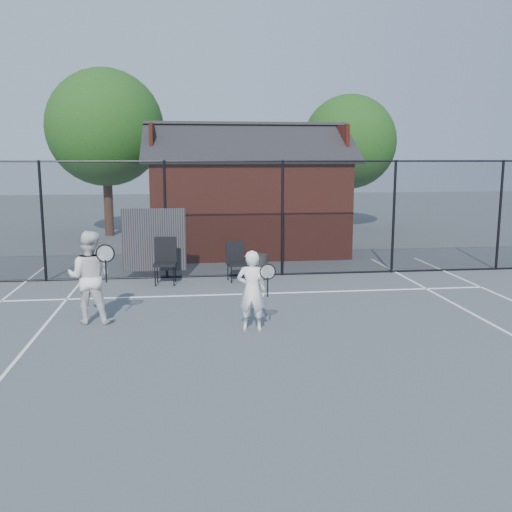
{
  "coord_description": "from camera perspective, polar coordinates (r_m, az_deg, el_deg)",
  "views": [
    {
      "loc": [
        -1.5,
        -9.52,
        3.05
      ],
      "look_at": [
        -0.1,
        1.71,
        1.1
      ],
      "focal_mm": 40.0,
      "sensor_mm": 36.0,
      "label": 1
    }
  ],
  "objects": [
    {
      "name": "ground",
      "position": [
        10.11,
        1.77,
        -7.79
      ],
      "size": [
        80.0,
        80.0,
        0.0
      ],
      "primitive_type": "plane",
      "color": "#4F565A",
      "rests_on": "ground"
    },
    {
      "name": "clubhouse",
      "position": [
        18.69,
        -0.94,
        5.35
      ],
      "size": [
        6.5,
        4.36,
        4.19
      ],
      "color": "maroon",
      "rests_on": "ground"
    },
    {
      "name": "tree_left",
      "position": [
        23.25,
        -14.85,
        12.28
      ],
      "size": [
        4.48,
        4.48,
        6.44
      ],
      "color": "black",
      "rests_on": "ground"
    },
    {
      "name": "tree_right",
      "position": [
        25.03,
        9.32,
        11.17
      ],
      "size": [
        3.97,
        3.97,
        5.7
      ],
      "color": "black",
      "rests_on": "ground"
    },
    {
      "name": "waste_bin",
      "position": [
        14.5,
        0.3,
        -1.08
      ],
      "size": [
        0.52,
        0.52,
        0.63
      ],
      "primitive_type": "cylinder",
      "rotation": [
        0.0,
        0.0,
        0.24
      ],
      "color": "black",
      "rests_on": "ground"
    },
    {
      "name": "court_lines",
      "position": [
        8.88,
        3.1,
        -10.3
      ],
      "size": [
        11.02,
        18.0,
        0.01
      ],
      "color": "white",
      "rests_on": "ground"
    },
    {
      "name": "chair_left",
      "position": [
        14.02,
        -9.08,
        -0.59
      ],
      "size": [
        0.57,
        0.59,
        1.11
      ],
      "primitive_type": "cube",
      "rotation": [
        0.0,
        0.0,
        -0.07
      ],
      "color": "black",
      "rests_on": "ground"
    },
    {
      "name": "fence",
      "position": [
        14.66,
        -2.39,
        3.49
      ],
      "size": [
        22.04,
        3.0,
        3.0
      ],
      "color": "black",
      "rests_on": "ground"
    },
    {
      "name": "chair_right",
      "position": [
        14.21,
        -1.91,
        -0.64
      ],
      "size": [
        0.53,
        0.55,
        0.97
      ],
      "primitive_type": "cube",
      "rotation": [
        0.0,
        0.0,
        0.16
      ],
      "color": "black",
      "rests_on": "ground"
    },
    {
      "name": "player_back",
      "position": [
        11.04,
        -16.28,
        -2.03
      ],
      "size": [
        0.98,
        0.77,
        1.73
      ],
      "color": "white",
      "rests_on": "ground"
    },
    {
      "name": "player_front",
      "position": [
        10.12,
        -0.42,
        -3.48
      ],
      "size": [
        0.68,
        0.54,
        1.45
      ],
      "color": "white",
      "rests_on": "ground"
    }
  ]
}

